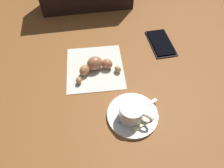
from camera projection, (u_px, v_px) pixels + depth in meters
name	position (u px, v px, depth m)	size (l,w,h in m)	color
ground_plane	(107.00, 89.00, 0.59)	(1.80, 1.80, 0.00)	brown
saucer	(132.00, 115.00, 0.53)	(0.13, 0.13, 0.01)	white
espresso_cup	(132.00, 112.00, 0.50)	(0.07, 0.07, 0.05)	white
teaspoon	(131.00, 114.00, 0.52)	(0.05, 0.13, 0.01)	silver
sugar_packet	(143.00, 122.00, 0.51)	(0.07, 0.02, 0.01)	beige
napkin	(95.00, 68.00, 0.63)	(0.18, 0.17, 0.00)	silver
croissant	(96.00, 66.00, 0.61)	(0.07, 0.15, 0.04)	#AA8147
cell_phone	(161.00, 43.00, 0.70)	(0.14, 0.08, 0.01)	black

